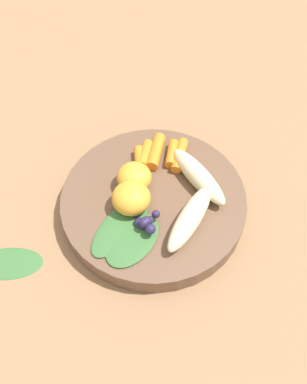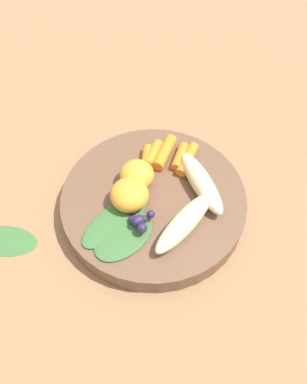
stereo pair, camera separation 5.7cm
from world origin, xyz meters
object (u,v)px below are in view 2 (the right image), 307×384
banana_peeled_left (201,182)px  kale_leaf_stray (4,240)px  bowl (154,202)px  orange_segment_near (130,195)px  banana_peeled_right (184,223)px

banana_peeled_left → kale_leaf_stray: 0.29m
banana_peeled_left → kale_leaf_stray: size_ratio=1.24×
banana_peeled_left → bowl: bearing=78.2°
banana_peeled_left → kale_leaf_stray: (-0.20, 0.20, -0.04)m
kale_leaf_stray → orange_segment_near: bearing=-158.1°
banana_peeled_right → kale_leaf_stray: banana_peeled_right is taller
banana_peeled_left → orange_segment_near: 0.10m
bowl → banana_peeled_right: banana_peeled_right is taller
banana_peeled_right → kale_leaf_stray: (-0.13, 0.21, -0.04)m
orange_segment_near → kale_leaf_stray: size_ratio=0.56×
orange_segment_near → kale_leaf_stray: 0.19m
banana_peeled_right → orange_segment_near: orange_segment_near is taller
banana_peeled_left → orange_segment_near: size_ratio=2.20×
banana_peeled_left → banana_peeled_right: same height
banana_peeled_right → orange_segment_near: bearing=100.3°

